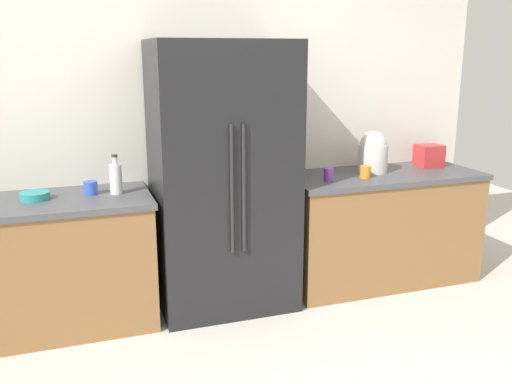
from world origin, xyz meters
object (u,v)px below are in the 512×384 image
object	(u,v)px
toaster	(429,156)
cup_a	(329,174)
cup_c	(91,188)
cup_b	(365,172)
refrigerator	(223,178)
bottle_a	(116,178)
rice_cooker	(373,152)
bowl_a	(35,196)

from	to	relation	value
toaster	cup_a	size ratio (longest dim) A/B	2.09
toaster	cup_a	distance (m)	1.04
toaster	cup_c	distance (m)	2.69
cup_b	cup_c	world-z (taller)	cup_b
refrigerator	bottle_a	bearing A→B (deg)	177.34
bottle_a	cup_b	xyz separation A→B (m)	(1.81, -0.12, -0.06)
toaster	rice_cooker	size ratio (longest dim) A/B	0.63
bowl_a	cup_b	bearing A→B (deg)	-3.37
bottle_a	bowl_a	size ratio (longest dim) A/B	1.43
cup_b	bowl_a	bearing A→B (deg)	176.63
cup_a	bowl_a	size ratio (longest dim) A/B	0.52
refrigerator	cup_c	bearing A→B (deg)	175.46
rice_cooker	bowl_a	bearing A→B (deg)	-179.35
bottle_a	cup_b	bearing A→B (deg)	-3.77
rice_cooker	bowl_a	size ratio (longest dim) A/B	1.74
cup_c	bowl_a	xyz separation A→B (m)	(-0.35, -0.02, -0.02)
toaster	rice_cooker	distance (m)	0.56
refrigerator	cup_c	distance (m)	0.90
toaster	cup_c	bearing A→B (deg)	-178.86
cup_a	cup_c	xyz separation A→B (m)	(-1.67, 0.16, -0.00)
toaster	rice_cooker	xyz separation A→B (m)	(-0.55, -0.04, 0.07)
cup_a	bowl_a	distance (m)	2.02
cup_a	refrigerator	bearing A→B (deg)	173.68
cup_a	cup_c	size ratio (longest dim) A/B	1.07
cup_c	toaster	bearing A→B (deg)	1.14
toaster	bowl_a	world-z (taller)	toaster
toaster	cup_b	size ratio (longest dim) A/B	2.23
refrigerator	bowl_a	size ratio (longest dim) A/B	10.13
refrigerator	toaster	world-z (taller)	refrigerator
refrigerator	cup_c	xyz separation A→B (m)	(-0.89, 0.07, -0.02)
refrigerator	bowl_a	xyz separation A→B (m)	(-1.24, 0.05, -0.04)
cup_c	bowl_a	distance (m)	0.35
refrigerator	cup_a	world-z (taller)	refrigerator
cup_a	cup_b	distance (m)	0.31
refrigerator	bowl_a	distance (m)	1.24
cup_b	refrigerator	bearing A→B (deg)	175.48
toaster	cup_a	world-z (taller)	toaster
cup_a	cup_b	world-z (taller)	cup_a
cup_c	bowl_a	world-z (taller)	cup_c
refrigerator	rice_cooker	world-z (taller)	refrigerator
cup_a	cup_b	bearing A→B (deg)	0.09
cup_b	bowl_a	xyz separation A→B (m)	(-2.32, 0.14, -0.02)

